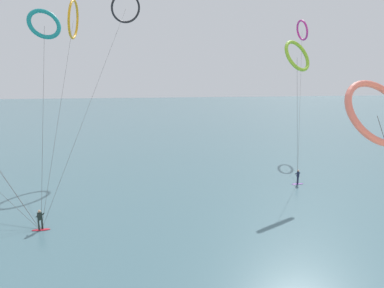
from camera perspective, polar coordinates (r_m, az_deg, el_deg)
name	(u,v)px	position (r m, az deg, el deg)	size (l,w,h in m)	color
sea_water	(147,116)	(107.12, -7.86, 4.89)	(400.00, 200.00, 0.08)	#476B75
surfer_violet	(298,178)	(39.33, 17.89, -5.62)	(1.40, 0.62, 1.70)	purple
surfer_crimson	(40,221)	(29.26, -24.85, -12.08)	(1.40, 0.72, 1.70)	red
kite_coral	(378,113)	(17.64, 29.53, 4.78)	(4.61, 4.22, 11.91)	#EA7260
kite_charcoal	(126,8)	(51.60, -11.46, 22.11)	(9.24, 26.38, 23.81)	black
kite_amber	(73,20)	(45.78, -19.92, 19.63)	(1.15, 21.14, 21.42)	orange
kite_magenta	(302,30)	(63.04, 18.59, 18.18)	(11.72, 24.06, 21.85)	#CC288E
kite_teal	(44,24)	(37.89, -24.28, 18.44)	(3.62, 12.11, 18.84)	teal
kite_lime	(297,56)	(39.48, 17.81, 14.36)	(4.39, 3.76, 16.16)	#8CC62D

